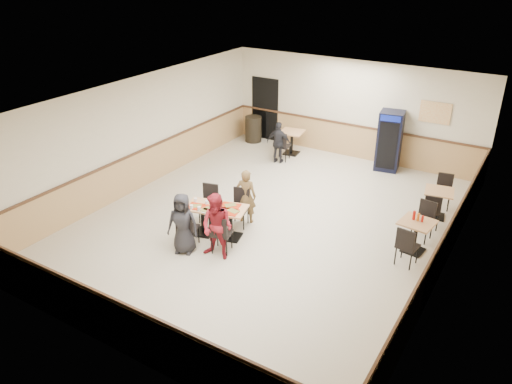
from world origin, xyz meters
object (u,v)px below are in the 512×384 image
Objects in this scene: diner_woman_right at (217,227)px; trash_bin at (253,129)px; side_table_near at (416,232)px; main_table at (216,217)px; lone_diner at (279,143)px; diner_man_opposite at (246,196)px; back_table at (292,139)px; side_table_far at (438,200)px; diner_woman_left at (183,224)px; pepsi_cooler at (389,141)px.

diner_woman_right is 1.68× the size of trash_bin.
side_table_near is at bearing -31.60° from trash_bin.
lone_diner reaches higher than main_table.
side_table_near is (4.93, -2.85, -0.16)m from lone_diner.
trash_bin is at bearing 99.54° from main_table.
diner_woman_right is 7.16m from trash_bin.
diner_man_opposite reaches higher than trash_bin.
back_table is (-0.93, 5.38, 0.01)m from main_table.
diner_woman_right is 1.14× the size of lone_diner.
trash_bin is at bearing 112.46° from diner_woman_right.
diner_woman_left is at bearing -133.86° from side_table_far.
main_table is 1.02× the size of diner_woman_right.
pepsi_cooler reaches higher than back_table.
trash_bin is (-6.58, 4.05, -0.05)m from side_table_near.
diner_woman_left is (-0.21, -0.91, 0.20)m from main_table.
back_table is at bearing 143.14° from side_table_near.
lone_diner is (-0.93, 4.53, 0.16)m from main_table.
trash_bin is (-6.61, 2.22, -0.04)m from side_table_far.
diner_man_opposite reaches higher than lone_diner.
lone_diner is 2.05m from trash_bin.
trash_bin reaches higher than side_table_far.
lone_diner reaches higher than back_table.
pepsi_cooler is (2.04, 5.77, 0.40)m from main_table.
diner_man_opposite is at bearing 97.43° from lone_diner.
lone_diner is at bearing 76.85° from diner_woman_left.
diner_man_opposite is 1.69× the size of back_table.
diner_woman_left reaches higher than main_table.
diner_woman_left is at bearing 87.42° from lone_diner.
pepsi_cooler reaches higher than lone_diner.
diner_woman_left reaches higher than trash_bin.
side_table_far is (4.03, 3.51, -0.01)m from main_table.
side_table_far is (3.49, 4.22, -0.26)m from diner_woman_right.
diner_woman_left is 0.77× the size of pepsi_cooler.
diner_woman_right is at bearing -112.25° from pepsi_cooler.
diner_man_opposite reaches higher than back_table.
diner_woman_right is 6.27m from back_table.
pepsi_cooler is (2.98, 0.39, 0.38)m from back_table.
lone_diner is 1.68× the size of side_table_far.
back_table is at bearing -100.14° from lone_diner.
side_table_far is 3.04m from pepsi_cooler.
diner_woman_left is 0.78m from diner_woman_right.
diner_woman_right is at bearing -76.41° from back_table.
diner_man_opposite is 5.20m from pepsi_cooler.
back_table is (0.00, 0.85, -0.14)m from lone_diner.
side_table_near is at bearing -73.64° from pepsi_cooler.
diner_woman_left is 1.73× the size of back_table.
diner_man_opposite is at bearing -168.44° from side_table_near.
pepsi_cooler is at bearing 50.62° from diner_woman_left.
pepsi_cooler is at bearing -167.52° from lone_diner.
main_table is at bearing -157.18° from side_table_near.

